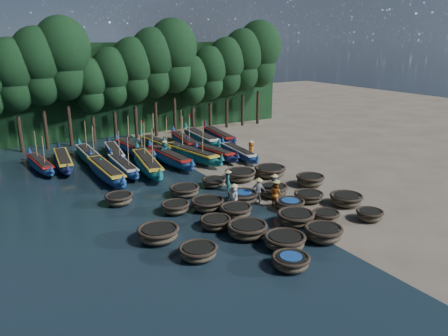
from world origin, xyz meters
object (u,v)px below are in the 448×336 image
coracle_2 (285,241)px  coracle_23 (240,175)px  long_boat_14 (159,144)px  coracle_16 (208,204)px  coracle_19 (310,180)px  coracle_22 (214,182)px  fisherman_4 (259,190)px  coracle_12 (236,211)px  coracle_21 (185,191)px  coracle_8 (326,216)px  coracle_7 (296,218)px  long_boat_15 (184,141)px  long_boat_17 (219,136)px  fisherman_5 (165,151)px  coracle_9 (346,199)px  coracle_24 (270,171)px  fisherman_1 (228,180)px  coracle_18 (273,190)px  fisherman_2 (276,193)px  fisherman_3 (274,187)px  long_boat_5 (169,158)px  long_boat_12 (114,152)px  long_boat_2 (106,171)px  coracle_4 (370,215)px  fisherman_0 (234,197)px  coracle_20 (119,199)px  coracle_14 (309,196)px  coracle_11 (215,222)px  long_boat_7 (210,152)px  long_boat_8 (239,153)px  coracle_6 (247,229)px  coracle_13 (290,204)px  long_boat_10 (63,161)px  coracle_10 (158,233)px  long_boat_13 (134,149)px  long_boat_3 (123,166)px  coracle_15 (175,207)px  fisherman_6 (251,150)px  coracle_1 (291,261)px

coracle_2 → coracle_23: 11.39m
long_boat_14 → coracle_16: bearing=-107.4°
coracle_19 → coracle_16: bearing=-178.8°
coracle_22 → fisherman_4: (0.87, -4.35, 0.52)m
coracle_12 → long_boat_14: (2.61, 17.97, 0.11)m
coracle_21 → coracle_8: bearing=-57.4°
coracle_7 → long_boat_15: 21.03m
coracle_22 → long_boat_17: (7.77, 12.46, 0.20)m
long_boat_17 → fisherman_5: size_ratio=4.32×
long_boat_17 → coracle_23: bearing=-105.0°
coracle_9 → fisherman_5: fisherman_5 is taller
coracle_24 → fisherman_1: (-4.62, -1.16, 0.40)m
coracle_18 → long_boat_15: bearing=85.7°
fisherman_2 → fisherman_3: size_ratio=1.00×
long_boat_5 → fisherman_3: bearing=-81.3°
long_boat_12 → long_boat_14: long_boat_14 is taller
long_boat_2 → long_boat_5: long_boat_2 is taller
coracle_4 → fisherman_2: (-3.45, 4.69, 0.55)m
coracle_9 → fisherman_0: 7.41m
coracle_20 → fisherman_4: 9.18m
long_boat_15 → coracle_14: bearing=-80.1°
coracle_18 → fisherman_0: (-3.60, -0.65, 0.44)m
coracle_4 → fisherman_0: bearing=137.1°
coracle_4 → coracle_18: 6.75m
coracle_24 → long_boat_14: long_boat_14 is taller
coracle_2 → coracle_19: bearing=40.9°
coracle_11 → long_boat_7: bearing=61.5°
coracle_18 → long_boat_8: long_boat_8 is taller
coracle_6 → long_boat_7: size_ratio=0.34×
fisherman_3 → long_boat_12: bearing=-141.8°
coracle_13 → coracle_23: (0.52, 6.58, 0.08)m
long_boat_14 → long_boat_12: bearing=-176.4°
coracle_7 → long_boat_10: 21.45m
coracle_2 → coracle_18: bearing=57.2°
long_boat_14 → long_boat_17: (6.86, 0.09, 0.03)m
coracle_8 → coracle_10: 9.95m
coracle_4 → long_boat_13: (-6.73, 21.87, 0.18)m
long_boat_3 → long_boat_5: bearing=5.3°
coracle_15 → fisherman_6: bearing=35.1°
coracle_1 → long_boat_8: bearing=64.0°
coracle_12 → fisherman_3: 3.99m
coracle_6 → long_boat_17: long_boat_17 is taller
coracle_15 → long_boat_8: size_ratio=0.25×
fisherman_1 → fisherman_0: bearing=3.3°
coracle_8 → long_boat_2: bearing=120.2°
coracle_23 → coracle_19: bearing=-44.9°
coracle_6 → long_boat_10: 20.11m
long_boat_13 → fisherman_3: bearing=-82.2°
coracle_10 → fisherman_5: 16.08m
coracle_15 → coracle_4: bearing=-36.7°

